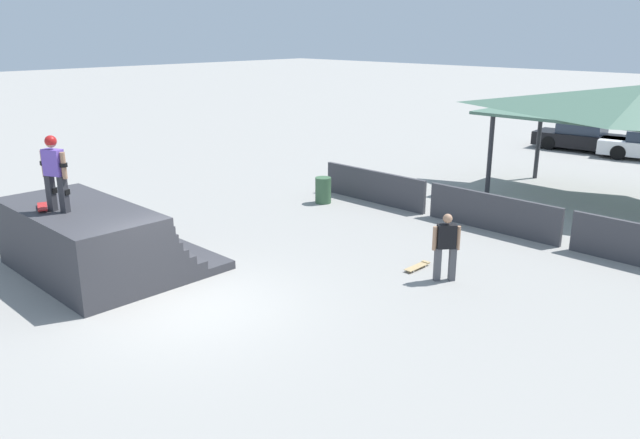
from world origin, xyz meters
The scene contains 9 objects.
ground_plane centered at (0.00, 0.00, 0.00)m, with size 160.00×160.00×0.00m, color gray.
quarter_pipe_ramp centered at (-3.27, -0.43, 0.73)m, with size 4.46×3.76×1.62m.
skater_on_deck centered at (-3.25, -1.12, 2.59)m, with size 0.72×0.43×1.69m.
skateboard_on_deck centered at (-3.68, -1.31, 1.67)m, with size 0.79×0.46×0.09m.
bystander_walking centered at (2.90, 4.86, 0.87)m, with size 0.50×0.53×1.57m.
skateboard_on_ground centered at (2.05, 5.04, 0.06)m, with size 0.20×0.80×0.09m.
barrier_fence centered at (1.78, 8.89, 0.53)m, with size 12.70×0.12×1.05m.
trash_bin centered at (-3.66, 7.66, 0.42)m, with size 0.52×0.52×0.85m, color #385B3D.
parked_car_black centered at (-1.43, 22.83, 0.60)m, with size 4.46×2.18×1.27m.
Camera 1 is at (10.11, -6.51, 5.48)m, focal length 35.00 mm.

